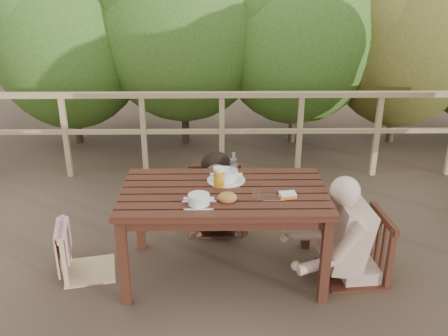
{
  "coord_description": "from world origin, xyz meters",
  "views": [
    {
      "loc": [
        -0.04,
        -3.36,
        2.31
      ],
      "look_at": [
        0.0,
        0.05,
        0.9
      ],
      "focal_mm": 39.17,
      "sensor_mm": 36.0,
      "label": 1
    }
  ],
  "objects_px": {
    "bread_roll": "(227,198)",
    "beer_glass": "(219,178)",
    "chair_left": "(85,227)",
    "diner_right": "(364,195)",
    "soup_near": "(199,200)",
    "butter_tub": "(288,196)",
    "table": "(224,233)",
    "woman": "(215,166)",
    "tumbler": "(257,196)",
    "soup_far": "(226,176)",
    "chair_far": "(216,177)",
    "bottle": "(233,168)",
    "chair_right": "(357,220)"
  },
  "relations": [
    {
      "from": "chair_far",
      "to": "butter_tub",
      "type": "relative_size",
      "value": 8.53
    },
    {
      "from": "soup_far",
      "to": "tumbler",
      "type": "relative_size",
      "value": 3.6
    },
    {
      "from": "chair_left",
      "to": "soup_far",
      "type": "height_order",
      "value": "same"
    },
    {
      "from": "soup_near",
      "to": "chair_left",
      "type": "bearing_deg",
      "value": 164.62
    },
    {
      "from": "bread_roll",
      "to": "soup_far",
      "type": "bearing_deg",
      "value": 90.16
    },
    {
      "from": "chair_left",
      "to": "woman",
      "type": "distance_m",
      "value": 1.3
    },
    {
      "from": "woman",
      "to": "butter_tub",
      "type": "relative_size",
      "value": 10.23
    },
    {
      "from": "beer_glass",
      "to": "tumbler",
      "type": "xyz_separation_m",
      "value": [
        0.27,
        -0.24,
        -0.04
      ]
    },
    {
      "from": "diner_right",
      "to": "soup_near",
      "type": "bearing_deg",
      "value": 94.0
    },
    {
      "from": "chair_right",
      "to": "bottle",
      "type": "distance_m",
      "value": 1.04
    },
    {
      "from": "chair_right",
      "to": "soup_near",
      "type": "height_order",
      "value": "chair_right"
    },
    {
      "from": "bread_roll",
      "to": "butter_tub",
      "type": "height_order",
      "value": "bread_roll"
    },
    {
      "from": "soup_near",
      "to": "beer_glass",
      "type": "height_order",
      "value": "beer_glass"
    },
    {
      "from": "table",
      "to": "woman",
      "type": "relative_size",
      "value": 1.28
    },
    {
      "from": "bread_roll",
      "to": "beer_glass",
      "type": "xyz_separation_m",
      "value": [
        -0.06,
        0.26,
        0.04
      ]
    },
    {
      "from": "soup_far",
      "to": "woman",
      "type": "bearing_deg",
      "value": 98.25
    },
    {
      "from": "chair_right",
      "to": "woman",
      "type": "height_order",
      "value": "woman"
    },
    {
      "from": "chair_right",
      "to": "diner_right",
      "type": "relative_size",
      "value": 0.7
    },
    {
      "from": "chair_left",
      "to": "soup_far",
      "type": "xyz_separation_m",
      "value": [
        1.11,
        0.16,
        0.36
      ]
    },
    {
      "from": "chair_far",
      "to": "bottle",
      "type": "xyz_separation_m",
      "value": [
        0.14,
        -0.62,
        0.35
      ]
    },
    {
      "from": "chair_left",
      "to": "chair_right",
      "type": "bearing_deg",
      "value": -104.25
    },
    {
      "from": "chair_left",
      "to": "diner_right",
      "type": "distance_m",
      "value": 2.18
    },
    {
      "from": "chair_right",
      "to": "bread_roll",
      "type": "height_order",
      "value": "chair_right"
    },
    {
      "from": "soup_far",
      "to": "bread_roll",
      "type": "distance_m",
      "value": 0.37
    },
    {
      "from": "soup_far",
      "to": "butter_tub",
      "type": "relative_size",
      "value": 2.55
    },
    {
      "from": "bottle",
      "to": "bread_roll",
      "type": "bearing_deg",
      "value": -99.07
    },
    {
      "from": "table",
      "to": "diner_right",
      "type": "height_order",
      "value": "diner_right"
    },
    {
      "from": "chair_far",
      "to": "soup_far",
      "type": "distance_m",
      "value": 0.66
    },
    {
      "from": "table",
      "to": "woman",
      "type": "bearing_deg",
      "value": 94.97
    },
    {
      "from": "soup_far",
      "to": "beer_glass",
      "type": "relative_size",
      "value": 1.78
    },
    {
      "from": "table",
      "to": "soup_far",
      "type": "height_order",
      "value": "soup_far"
    },
    {
      "from": "table",
      "to": "chair_left",
      "type": "bearing_deg",
      "value": 178.81
    },
    {
      "from": "beer_glass",
      "to": "tumbler",
      "type": "bearing_deg",
      "value": -40.81
    },
    {
      "from": "chair_left",
      "to": "chair_far",
      "type": "distance_m",
      "value": 1.28
    },
    {
      "from": "chair_left",
      "to": "bread_roll",
      "type": "bearing_deg",
      "value": -113.35
    },
    {
      "from": "soup_far",
      "to": "beer_glass",
      "type": "height_order",
      "value": "beer_glass"
    },
    {
      "from": "table",
      "to": "chair_far",
      "type": "bearing_deg",
      "value": 95.1
    },
    {
      "from": "diner_right",
      "to": "bottle",
      "type": "relative_size",
      "value": 5.46
    },
    {
      "from": "soup_far",
      "to": "beer_glass",
      "type": "xyz_separation_m",
      "value": [
        -0.06,
        -0.11,
        0.03
      ]
    },
    {
      "from": "chair_far",
      "to": "diner_right",
      "type": "relative_size",
      "value": 0.72
    },
    {
      "from": "bread_roll",
      "to": "tumbler",
      "type": "relative_size",
      "value": 1.67
    },
    {
      "from": "bread_roll",
      "to": "tumbler",
      "type": "bearing_deg",
      "value": 6.18
    },
    {
      "from": "chair_left",
      "to": "butter_tub",
      "type": "height_order",
      "value": "chair_left"
    },
    {
      "from": "chair_right",
      "to": "soup_far",
      "type": "height_order",
      "value": "chair_right"
    },
    {
      "from": "chair_far",
      "to": "bread_roll",
      "type": "distance_m",
      "value": 1.0
    },
    {
      "from": "tumbler",
      "to": "chair_far",
      "type": "bearing_deg",
      "value": 107.97
    },
    {
      "from": "soup_far",
      "to": "butter_tub",
      "type": "height_order",
      "value": "soup_far"
    },
    {
      "from": "table",
      "to": "tumbler",
      "type": "distance_m",
      "value": 0.5
    },
    {
      "from": "beer_glass",
      "to": "bottle",
      "type": "relative_size",
      "value": 0.66
    },
    {
      "from": "table",
      "to": "diner_right",
      "type": "distance_m",
      "value": 1.12
    }
  ]
}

